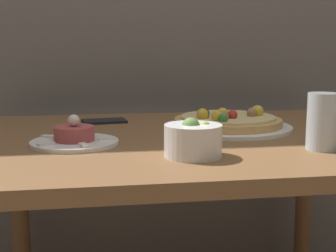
# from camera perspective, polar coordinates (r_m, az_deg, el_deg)

# --- Properties ---
(dining_table) EXTENTS (1.15, 0.88, 0.72)m
(dining_table) POSITION_cam_1_polar(r_m,az_deg,el_deg) (1.27, 2.86, -5.37)
(dining_table) COLOR brown
(dining_table) RESTS_ON ground_plane
(pizza_plate) EXTENTS (0.36, 0.36, 0.07)m
(pizza_plate) POSITION_cam_1_polar(r_m,az_deg,el_deg) (1.35, 7.28, 0.44)
(pizza_plate) COLOR white
(pizza_plate) RESTS_ON dining_table
(tartare_plate) EXTENTS (0.21, 0.21, 0.07)m
(tartare_plate) POSITION_cam_1_polar(r_m,az_deg,el_deg) (1.15, -11.35, -1.47)
(tartare_plate) COLOR white
(tartare_plate) RESTS_ON dining_table
(small_bowl) EXTENTS (0.12, 0.12, 0.08)m
(small_bowl) POSITION_cam_1_polar(r_m,az_deg,el_deg) (1.00, 3.07, -1.65)
(small_bowl) COLOR white
(small_bowl) RESTS_ON dining_table
(drinking_glass) EXTENTS (0.07, 0.07, 0.13)m
(drinking_glass) POSITION_cam_1_polar(r_m,az_deg,el_deg) (1.12, 18.33, 0.52)
(drinking_glass) COLOR silver
(drinking_glass) RESTS_ON dining_table
(napkin) EXTENTS (0.14, 0.10, 0.01)m
(napkin) POSITION_cam_1_polar(r_m,az_deg,el_deg) (1.47, -7.79, 0.60)
(napkin) COLOR black
(napkin) RESTS_ON dining_table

